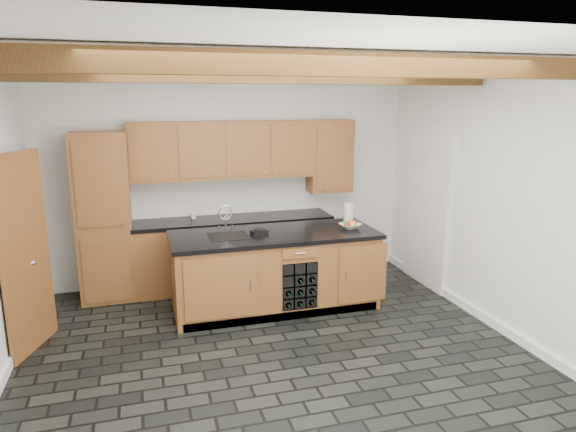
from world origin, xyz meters
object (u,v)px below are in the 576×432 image
object	(u,v)px
kitchen_scale	(259,232)
fruit_bowl	(350,226)
island	(275,270)
paper_towel	(349,212)

from	to	relation	value
kitchen_scale	fruit_bowl	bearing A→B (deg)	-18.26
island	fruit_bowl	bearing A→B (deg)	-2.70
kitchen_scale	island	bearing A→B (deg)	-19.97
kitchen_scale	fruit_bowl	xyz separation A→B (m)	(1.13, -0.06, 0.00)
kitchen_scale	paper_towel	xyz separation A→B (m)	(1.27, 0.32, 0.09)
island	paper_towel	size ratio (longest dim) A/B	10.68
island	kitchen_scale	world-z (taller)	kitchen_scale
kitchen_scale	fruit_bowl	world-z (taller)	fruit_bowl
island	kitchen_scale	xyz separation A→B (m)	(-0.19, 0.02, 0.49)
fruit_bowl	paper_towel	size ratio (longest dim) A/B	1.08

